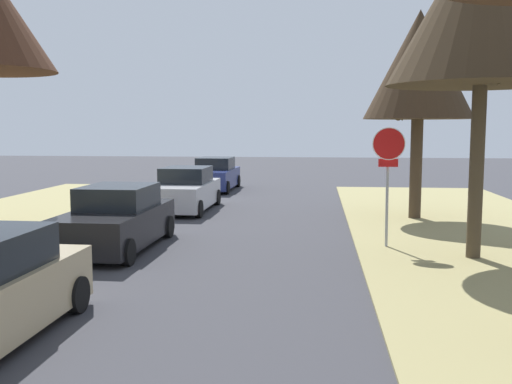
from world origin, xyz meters
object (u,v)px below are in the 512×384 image
(parked_sedan_navy, at_px, (215,175))
(street_tree_right_far, at_px, (419,66))
(stop_sign_far, at_px, (388,161))
(parked_sedan_black, at_px, (116,220))
(parked_sedan_silver, at_px, (185,191))

(parked_sedan_navy, bearing_deg, street_tree_right_far, -45.14)
(stop_sign_far, xyz_separation_m, street_tree_right_far, (1.47, 4.81, 2.79))
(parked_sedan_black, bearing_deg, parked_sedan_navy, 89.82)
(stop_sign_far, bearing_deg, parked_sedan_navy, 117.17)
(stop_sign_far, relative_size, parked_sedan_navy, 0.67)
(street_tree_right_far, bearing_deg, parked_sedan_silver, 171.17)
(street_tree_right_far, xyz_separation_m, parked_sedan_navy, (-8.14, 8.18, -4.26))
(stop_sign_far, relative_size, parked_sedan_black, 0.67)
(street_tree_right_far, bearing_deg, parked_sedan_black, -145.68)
(stop_sign_far, distance_m, parked_sedan_black, 6.91)
(street_tree_right_far, height_order, parked_sedan_black, street_tree_right_far)
(stop_sign_far, height_order, street_tree_right_far, street_tree_right_far)
(street_tree_right_far, height_order, parked_sedan_silver, street_tree_right_far)
(stop_sign_far, distance_m, parked_sedan_silver, 9.02)
(street_tree_right_far, relative_size, parked_sedan_black, 1.52)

